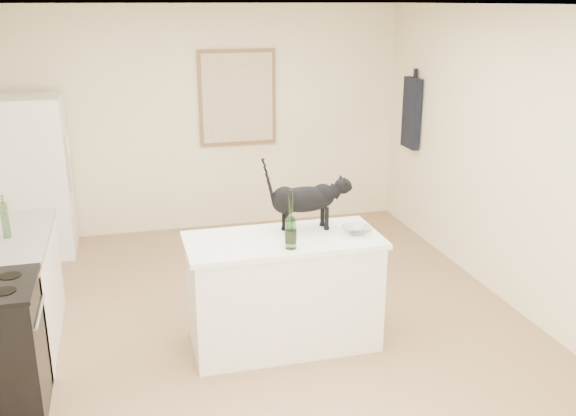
{
  "coord_description": "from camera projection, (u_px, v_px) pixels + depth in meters",
  "views": [
    {
      "loc": [
        -1.03,
        -4.64,
        2.63
      ],
      "look_at": [
        0.15,
        -0.15,
        1.12
      ],
      "focal_mm": 39.99,
      "sensor_mm": 36.0,
      "label": 1
    }
  ],
  "objects": [
    {
      "name": "hanging_garment",
      "position": [
        412.0,
        113.0,
        7.32
      ],
      "size": [
        0.08,
        0.34,
        0.8
      ],
      "primitive_type": "cube",
      "color": "black",
      "rests_on": "wall_right"
    },
    {
      "name": "wall_front",
      "position": [
        426.0,
        373.0,
        2.4
      ],
      "size": [
        4.5,
        0.0,
        4.5
      ],
      "primitive_type": "plane",
      "rotation": [
        -1.57,
        0.0,
        0.0
      ],
      "color": "#F7E9BF",
      "rests_on": "ground"
    },
    {
      "name": "artwork_canvas",
      "position": [
        238.0,
        98.0,
        7.41
      ],
      "size": [
        0.82,
        0.0,
        1.02
      ],
      "primitive_type": "cube",
      "color": "beige",
      "rests_on": "wall_back"
    },
    {
      "name": "artwork_frame",
      "position": [
        238.0,
        98.0,
        7.43
      ],
      "size": [
        0.9,
        0.03,
        1.1
      ],
      "primitive_type": "cube",
      "color": "brown",
      "rests_on": "wall_back"
    },
    {
      "name": "left_cabinets",
      "position": [
        14.0,
        296.0,
        5.0
      ],
      "size": [
        0.6,
        1.4,
        0.86
      ],
      "primitive_type": "cube",
      "color": "white",
      "rests_on": "floor"
    },
    {
      "name": "island_top",
      "position": [
        283.0,
        240.0,
        4.9
      ],
      "size": [
        1.5,
        0.7,
        0.04
      ],
      "primitive_type": "cube",
      "color": "white",
      "rests_on": "island_base"
    },
    {
      "name": "glass_bowl",
      "position": [
        357.0,
        230.0,
        4.97
      ],
      "size": [
        0.23,
        0.23,
        0.05
      ],
      "primitive_type": "imported",
      "rotation": [
        0.0,
        0.0,
        0.02
      ],
      "color": "silver",
      "rests_on": "island_top"
    },
    {
      "name": "island_base",
      "position": [
        283.0,
        294.0,
        5.04
      ],
      "size": [
        1.44,
        0.67,
        0.86
      ],
      "primitive_type": "cube",
      "color": "white",
      "rests_on": "floor"
    },
    {
      "name": "floor",
      "position": [
        266.0,
        332.0,
        5.33
      ],
      "size": [
        5.5,
        5.5,
        0.0
      ],
      "primitive_type": "plane",
      "color": "#916D4D",
      "rests_on": "ground"
    },
    {
      "name": "fridge",
      "position": [
        35.0,
        177.0,
        6.76
      ],
      "size": [
        0.68,
        0.68,
        1.7
      ],
      "primitive_type": "cube",
      "color": "white",
      "rests_on": "floor"
    },
    {
      "name": "fridge_paper",
      "position": [
        67.0,
        146.0,
        6.78
      ],
      "size": [
        0.04,
        0.15,
        0.2
      ],
      "primitive_type": "cube",
      "rotation": [
        0.0,
        0.0,
        -0.25
      ],
      "color": "white",
      "rests_on": "fridge"
    },
    {
      "name": "ceiling",
      "position": [
        262.0,
        4.0,
        4.53
      ],
      "size": [
        5.5,
        5.5,
        0.0
      ],
      "primitive_type": "plane",
      "rotation": [
        3.14,
        0.0,
        0.0
      ],
      "color": "white",
      "rests_on": "ground"
    },
    {
      "name": "wall_right",
      "position": [
        521.0,
        163.0,
        5.48
      ],
      "size": [
        0.0,
        5.5,
        5.5
      ],
      "primitive_type": "plane",
      "rotation": [
        1.57,
        0.0,
        -1.57
      ],
      "color": "#F7E9BF",
      "rests_on": "ground"
    },
    {
      "name": "wall_back",
      "position": [
        212.0,
        120.0,
        7.46
      ],
      "size": [
        4.5,
        0.0,
        4.5
      ],
      "primitive_type": "plane",
      "rotation": [
        1.57,
        0.0,
        0.0
      ],
      "color": "#F7E9BF",
      "rests_on": "ground"
    },
    {
      "name": "black_cat",
      "position": [
        304.0,
        203.0,
        4.99
      ],
      "size": [
        0.65,
        0.23,
        0.45
      ],
      "primitive_type": null,
      "rotation": [
        0.0,
        0.0,
        0.05
      ],
      "color": "black",
      "rests_on": "island_top"
    },
    {
      "name": "left_countertop",
      "position": [
        6.0,
        242.0,
        4.86
      ],
      "size": [
        0.62,
        1.44,
        0.04
      ],
      "primitive_type": "cube",
      "color": "gray",
      "rests_on": "left_cabinets"
    },
    {
      "name": "wine_bottle",
      "position": [
        291.0,
        223.0,
        4.63
      ],
      "size": [
        0.1,
        0.1,
        0.39
      ],
      "primitive_type": "cylinder",
      "rotation": [
        0.0,
        0.0,
        0.22
      ],
      "color": "#2A6327",
      "rests_on": "island_top"
    }
  ]
}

